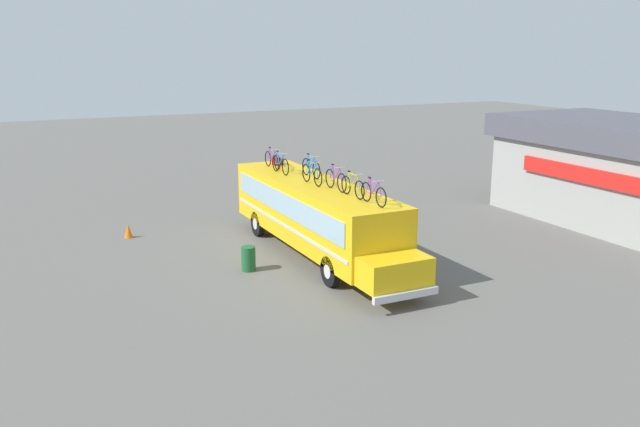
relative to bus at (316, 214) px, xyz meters
The scene contains 13 objects.
ground_plane 1.73m from the bus, behind, with size 120.00×120.00×0.00m, color #605E59.
bus is the anchor object (origin of this frame).
luggage_bag_1 4.93m from the bus, behind, with size 0.45×0.41×0.30m, color maroon.
rooftop_bicycle_1 4.31m from the bus, behind, with size 1.78×0.44×0.91m.
rooftop_bicycle_2 3.16m from the bus, behind, with size 1.78×0.44×0.93m.
rooftop_bicycle_3 2.15m from the bus, 163.14° to the left, with size 1.72×0.44×0.95m.
rooftop_bicycle_4 1.62m from the bus, 89.87° to the right, with size 1.79×0.44×0.95m.
rooftop_bicycle_5 2.14m from the bus, ahead, with size 1.70×0.44×0.96m.
rooftop_bicycle_6 3.14m from the bus, ahead, with size 1.70×0.44×0.91m.
rooftop_bicycle_7 4.35m from the bus, ahead, with size 1.68×0.44×0.91m.
roadside_building 15.61m from the bus, 81.40° to the left, with size 13.50×7.13×4.82m.
trash_bin 3.42m from the bus, 78.24° to the right, with size 0.53×0.53×0.93m, color #1E592D.
traffic_cone 8.75m from the bus, 132.56° to the right, with size 0.37×0.37×0.63m, color orange.
Camera 1 is at (23.27, -10.98, 8.08)m, focal length 37.17 mm.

